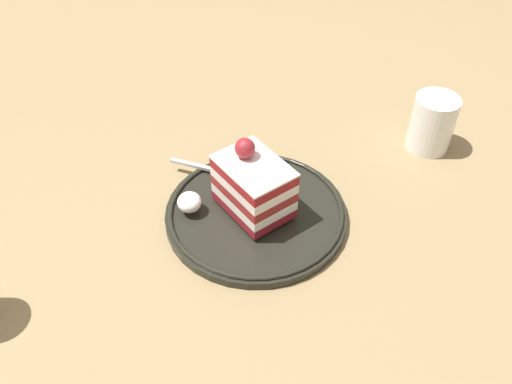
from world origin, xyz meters
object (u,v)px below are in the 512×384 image
at_px(cake_slice, 253,185).
at_px(drink_glass_far, 431,126).
at_px(fork, 211,169).
at_px(dessert_plate, 256,213).
at_px(whipped_cream_dollop, 189,202).

xyz_separation_m(cake_slice, drink_glass_far, (0.22, 0.22, -0.02)).
height_order(cake_slice, fork, cake_slice).
xyz_separation_m(dessert_plate, cake_slice, (-0.00, 0.00, 0.05)).
bearing_deg(cake_slice, drink_glass_far, 44.98).
height_order(whipped_cream_dollop, fork, whipped_cream_dollop).
height_order(cake_slice, drink_glass_far, cake_slice).
bearing_deg(dessert_plate, fork, 145.70).
bearing_deg(fork, whipped_cream_dollop, -90.58).
xyz_separation_m(fork, drink_glass_far, (0.30, 0.16, 0.02)).
bearing_deg(drink_glass_far, dessert_plate, -134.28).
bearing_deg(cake_slice, fork, 145.23).
bearing_deg(cake_slice, whipped_cream_dollop, -161.75).
relative_size(whipped_cream_dollop, drink_glass_far, 0.37).
bearing_deg(drink_glass_far, whipped_cream_dollop, -140.64).
xyz_separation_m(whipped_cream_dollop, drink_glass_far, (0.30, 0.25, 0.01)).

